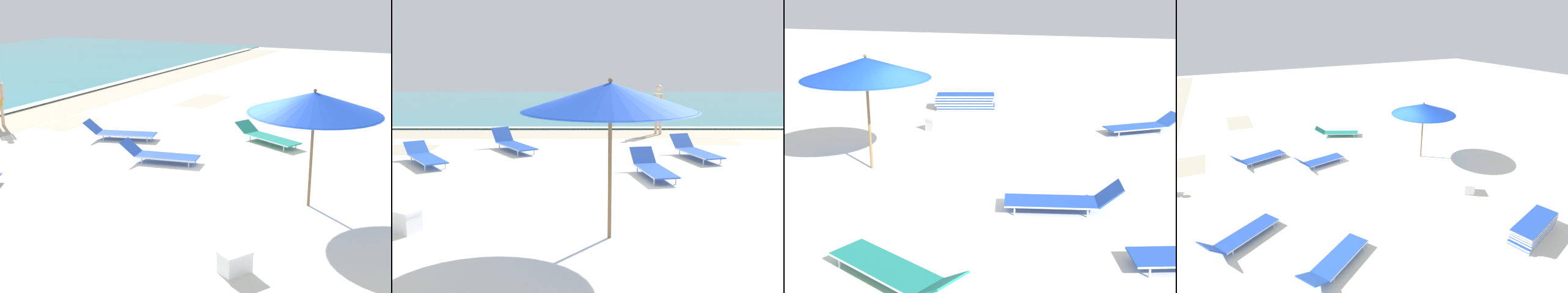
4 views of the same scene
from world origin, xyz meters
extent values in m
cube|color=silver|center=(0.00, 0.00, -0.08)|extent=(60.00, 60.00, 0.16)
cylinder|color=olive|center=(-0.12, -1.78, 1.11)|extent=(0.06, 0.06, 2.21)
cone|color=blue|center=(-0.12, -1.78, 2.21)|extent=(2.73, 2.73, 0.44)
cylinder|color=#13359C|center=(-0.12, -1.78, 2.00)|extent=(2.65, 2.65, 0.01)
sphere|color=olive|center=(-0.12, -1.78, 2.46)|extent=(0.07, 0.07, 0.07)
cube|color=blue|center=(-6.08, -1.42, 0.06)|extent=(1.06, 1.89, 0.03)
cube|color=silver|center=(-6.08, -1.42, 0.03)|extent=(1.08, 1.93, 0.04)
cube|color=blue|center=(-6.08, -1.42, 0.14)|extent=(1.06, 1.89, 0.03)
cube|color=silver|center=(-6.08, -1.42, 0.11)|extent=(1.08, 1.93, 0.04)
cube|color=blue|center=(-6.07, -1.48, 0.23)|extent=(1.06, 1.89, 0.03)
cube|color=silver|center=(-6.07, -1.48, 0.20)|extent=(1.08, 1.93, 0.04)
cube|color=blue|center=(-6.07, -1.48, 0.31)|extent=(1.06, 1.89, 0.03)
cube|color=silver|center=(-6.07, -1.48, 0.28)|extent=(1.08, 1.93, 0.04)
cube|color=blue|center=(-6.07, -1.46, 0.40)|extent=(1.06, 1.89, 0.03)
cube|color=silver|center=(-6.07, -1.46, 0.37)|extent=(1.08, 1.93, 0.04)
cube|color=blue|center=(-6.08, -1.43, 0.48)|extent=(1.06, 1.89, 0.03)
cube|color=silver|center=(-6.08, -1.43, 0.45)|extent=(1.08, 1.93, 0.04)
cube|color=blue|center=(-4.58, 3.78, 0.17)|extent=(1.38, 1.70, 0.03)
cylinder|color=silver|center=(-4.84, 3.62, 0.17)|extent=(0.90, 1.40, 0.03)
cylinder|color=silver|center=(-4.33, 3.94, 0.17)|extent=(0.90, 1.40, 0.03)
cube|color=blue|center=(-5.15, 4.67, 0.32)|extent=(0.75, 0.72, 0.31)
cylinder|color=silver|center=(-4.46, 3.10, 0.08)|extent=(0.03, 0.03, 0.16)
cylinder|color=silver|center=(-4.03, 3.38, 0.08)|extent=(0.03, 0.03, 0.16)
cylinder|color=silver|center=(-5.14, 4.18, 0.08)|extent=(0.03, 0.03, 0.16)
cylinder|color=silver|center=(-4.71, 4.46, 0.08)|extent=(0.03, 0.03, 0.16)
cube|color=#1E8475|center=(4.01, 0.44, 0.17)|extent=(1.29, 1.84, 0.03)
cylinder|color=silver|center=(3.73, 0.56, 0.17)|extent=(0.77, 1.60, 0.03)
cylinder|color=silver|center=(4.28, 0.31, 0.17)|extent=(0.77, 1.60, 0.03)
cube|color=#1E8475|center=(4.48, 1.44, 0.32)|extent=(0.73, 0.68, 0.32)
cylinder|color=silver|center=(3.48, -0.07, 0.08)|extent=(0.03, 0.03, 0.16)
cylinder|color=silver|center=(3.95, -0.29, 0.08)|extent=(0.03, 0.03, 0.16)
cylinder|color=silver|center=(4.06, 1.16, 0.08)|extent=(0.03, 0.03, 0.16)
cylinder|color=silver|center=(2.55, 3.86, 0.08)|extent=(0.03, 0.03, 0.16)
cylinder|color=silver|center=(3.03, 4.01, 0.08)|extent=(0.03, 0.03, 0.16)
cube|color=blue|center=(1.12, 2.33, 0.17)|extent=(0.92, 1.72, 0.03)
cylinder|color=silver|center=(0.83, 2.27, 0.17)|extent=(0.36, 1.61, 0.03)
cylinder|color=silver|center=(1.41, 2.39, 0.17)|extent=(0.36, 1.61, 0.03)
cube|color=blue|center=(0.91, 3.34, 0.35)|extent=(0.65, 0.55, 0.38)
cylinder|color=silver|center=(1.00, 1.65, 0.08)|extent=(0.03, 0.03, 0.16)
cylinder|color=silver|center=(1.50, 1.76, 0.08)|extent=(0.03, 0.03, 0.16)
cylinder|color=silver|center=(0.74, 2.90, 0.08)|extent=(0.03, 0.03, 0.16)
cylinder|color=silver|center=(1.24, 3.01, 0.08)|extent=(0.03, 0.03, 0.16)
cube|color=white|center=(-3.43, -1.49, 0.16)|extent=(0.59, 0.53, 0.32)
cube|color=white|center=(-3.43, -1.49, 0.35)|extent=(0.61, 0.56, 0.05)
camera|label=1|loc=(-10.74, -4.47, 4.41)|focal=50.00mm
camera|label=2|loc=(-0.45, -9.96, 2.87)|focal=50.00mm
camera|label=3|loc=(10.13, 3.52, 3.99)|focal=50.00mm
camera|label=4|loc=(-10.36, 5.79, 5.64)|focal=28.00mm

